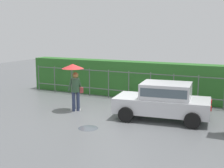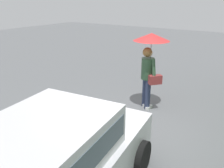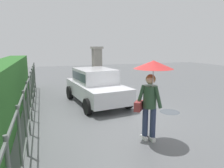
% 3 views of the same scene
% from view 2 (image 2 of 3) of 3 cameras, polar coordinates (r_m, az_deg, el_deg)
% --- Properties ---
extents(ground_plane, '(40.00, 40.00, 0.00)m').
position_cam_2_polar(ground_plane, '(5.37, 0.43, -12.79)').
color(ground_plane, slate).
extents(car, '(3.89, 2.22, 1.48)m').
position_cam_2_polar(car, '(3.47, -14.62, -18.17)').
color(car, silver).
rests_on(car, ground).
extents(pedestrian, '(0.97, 0.97, 2.08)m').
position_cam_2_polar(pedestrian, '(6.32, 9.26, 7.21)').
color(pedestrian, '#2D3856').
rests_on(pedestrian, ground).
extents(puddle_near, '(0.73, 0.73, 0.00)m').
position_cam_2_polar(puddle_near, '(6.56, -13.69, -6.90)').
color(puddle_near, '#4C545B').
rests_on(puddle_near, ground).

